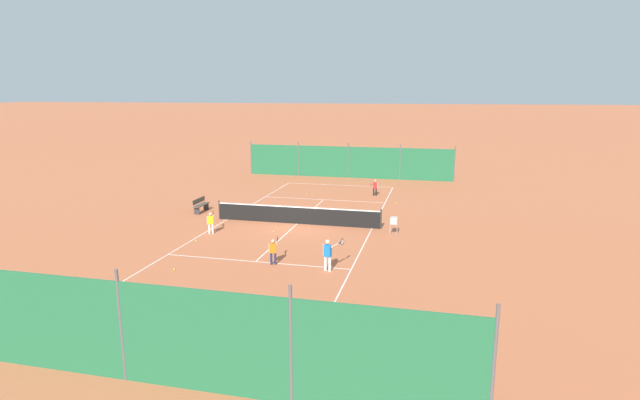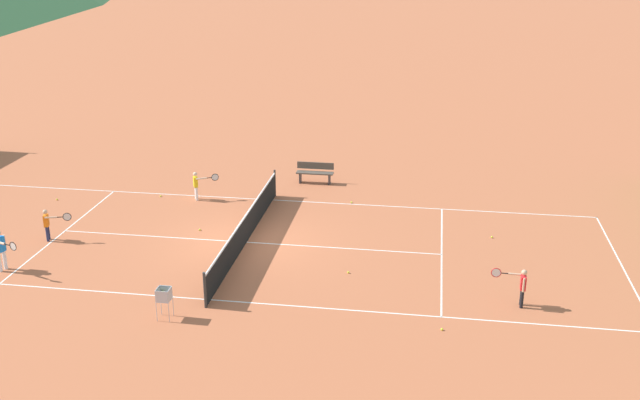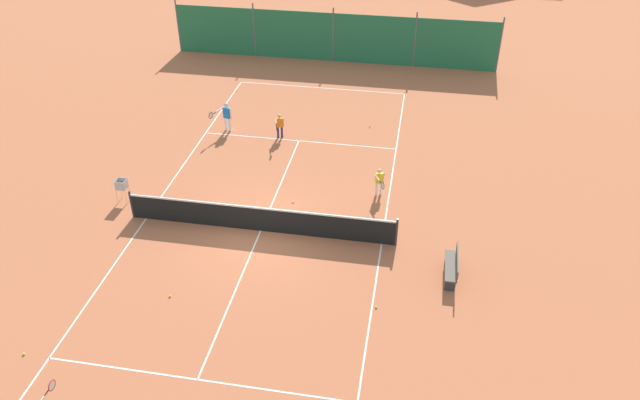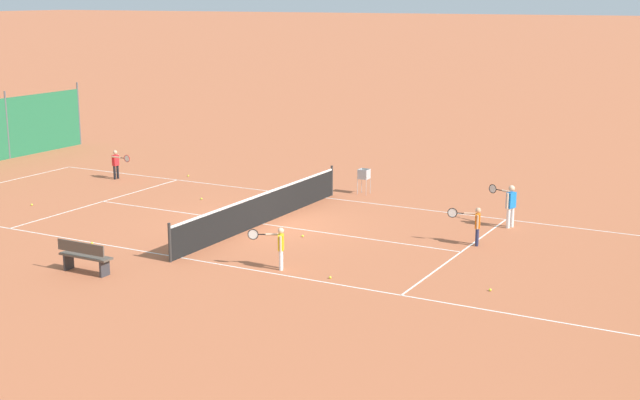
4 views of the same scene
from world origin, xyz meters
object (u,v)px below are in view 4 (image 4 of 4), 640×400
(tennis_ball_alley_left, at_px, (490,290))
(tennis_ball_service_box, at_px, (201,199))
(tennis_net, at_px, (262,208))
(tennis_ball_mid_court, at_px, (32,205))
(tennis_ball_by_net_right, at_px, (303,236))
(player_near_baseline, at_px, (510,203))
(player_near_service, at_px, (279,245))
(player_far_baseline, at_px, (476,223))
(ball_hopper, at_px, (364,176))
(player_far_service, at_px, (117,162))
(tennis_ball_alley_right, at_px, (92,243))
(tennis_ball_by_net_left, at_px, (330,277))
(courtside_bench, at_px, (85,256))
(tennis_ball_near_corner, at_px, (188,176))

(tennis_ball_alley_left, bearing_deg, tennis_ball_service_box, -111.53)
(tennis_net, bearing_deg, tennis_ball_mid_court, -78.70)
(tennis_ball_by_net_right, bearing_deg, player_near_baseline, 128.81)
(player_near_service, bearing_deg, player_far_baseline, 141.17)
(tennis_ball_service_box, distance_m, ball_hopper, 5.73)
(player_far_service, relative_size, tennis_ball_alley_right, 16.81)
(player_near_service, xyz_separation_m, ball_hopper, (-9.02, -1.94, 0.01))
(tennis_net, xyz_separation_m, tennis_ball_by_net_right, (0.73, 1.83, -0.47))
(tennis_ball_mid_court, bearing_deg, tennis_ball_by_net_left, 80.07)
(tennis_ball_alley_right, relative_size, ball_hopper, 0.07)
(tennis_net, xyz_separation_m, tennis_ball_alley_left, (2.82, 8.13, -0.47))
(tennis_ball_alley_right, bearing_deg, player_far_service, -143.32)
(tennis_net, distance_m, tennis_ball_by_net_left, 5.78)
(ball_hopper, bearing_deg, tennis_ball_alley_right, -22.31)
(player_near_baseline, xyz_separation_m, tennis_ball_mid_court, (4.84, -14.81, -0.73))
(tennis_ball_mid_court, xyz_separation_m, courtside_bench, (4.73, 6.78, 0.42))
(tennis_ball_by_net_left, bearing_deg, courtside_bench, -65.56)
(tennis_net, xyz_separation_m, player_near_service, (3.72, 2.83, 0.15))
(tennis_ball_mid_court, bearing_deg, tennis_ball_alley_left, 85.75)
(tennis_ball_service_box, xyz_separation_m, tennis_ball_alley_left, (4.63, 11.75, 0.00))
(tennis_ball_near_corner, bearing_deg, tennis_net, 53.12)
(tennis_net, relative_size, player_near_baseline, 7.04)
(player_near_service, xyz_separation_m, tennis_ball_mid_court, (-2.10, -10.89, -0.61))
(player_near_baseline, height_order, ball_hopper, player_near_baseline)
(tennis_ball_by_net_left, bearing_deg, tennis_net, -131.03)
(tennis_ball_alley_left, xyz_separation_m, ball_hopper, (-8.12, -7.24, 0.63))
(player_near_baseline, xyz_separation_m, tennis_ball_by_net_left, (7.01, -2.40, -0.73))
(tennis_ball_mid_court, xyz_separation_m, tennis_ball_alley_right, (2.61, 5.04, 0.00))
(tennis_ball_alley_left, xyz_separation_m, courtside_bench, (3.53, -9.42, 0.42))
(tennis_ball_mid_court, xyz_separation_m, ball_hopper, (-6.91, 8.95, 0.63))
(tennis_ball_by_net_left, bearing_deg, tennis_ball_near_corner, -128.61)
(tennis_ball_alley_right, xyz_separation_m, ball_hopper, (-9.52, 3.91, 0.63))
(tennis_ball_mid_court, xyz_separation_m, tennis_ball_near_corner, (-6.42, 1.65, 0.00))
(player_far_service, height_order, tennis_ball_alley_right, player_far_service)
(tennis_ball_by_net_right, distance_m, tennis_ball_mid_court, 9.93)
(tennis_ball_alley_right, bearing_deg, player_far_baseline, 118.00)
(tennis_ball_near_corner, bearing_deg, player_near_service, 47.31)
(tennis_ball_mid_court, height_order, courtside_bench, courtside_bench)
(player_far_baseline, relative_size, player_near_baseline, 0.83)
(tennis_net, height_order, tennis_ball_service_box, tennis_net)
(player_near_baseline, xyz_separation_m, courtside_bench, (9.57, -8.04, -0.31))
(tennis_ball_alley_right, distance_m, tennis_ball_near_corner, 9.65)
(player_near_service, bearing_deg, tennis_ball_service_box, -130.64)
(player_far_baseline, height_order, tennis_ball_near_corner, player_far_baseline)
(player_far_service, xyz_separation_m, tennis_ball_mid_court, (4.76, 0.45, -0.62))
(tennis_ball_by_net_left, distance_m, tennis_ball_by_net_right, 3.96)
(player_far_baseline, bearing_deg, player_far_service, -98.73)
(tennis_net, height_order, tennis_ball_mid_court, tennis_net)
(courtside_bench, bearing_deg, player_far_baseline, 132.72)
(tennis_net, distance_m, player_far_baseline, 6.55)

